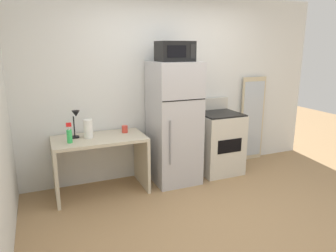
# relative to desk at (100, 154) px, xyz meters

# --- Properties ---
(ground_plane) EXTENTS (12.00, 12.00, 0.00)m
(ground_plane) POSITION_rel_desk_xyz_m (1.13, -1.32, -0.52)
(ground_plane) COLOR #9E7A51
(wall_back_white) EXTENTS (5.00, 0.10, 2.60)m
(wall_back_white) POSITION_rel_desk_xyz_m (1.13, 0.38, 0.78)
(wall_back_white) COLOR silver
(wall_back_white) RESTS_ON ground
(desk) EXTENTS (1.17, 0.63, 0.75)m
(desk) POSITION_rel_desk_xyz_m (0.00, 0.00, 0.00)
(desk) COLOR beige
(desk) RESTS_ON ground
(desk_lamp) EXTENTS (0.14, 0.12, 0.35)m
(desk_lamp) POSITION_rel_desk_xyz_m (-0.26, 0.09, 0.47)
(desk_lamp) COLOR black
(desk_lamp) RESTS_ON desk
(spray_bottle) EXTENTS (0.06, 0.06, 0.25)m
(spray_bottle) POSITION_rel_desk_xyz_m (-0.37, -0.10, 0.32)
(spray_bottle) COLOR green
(spray_bottle) RESTS_ON desk
(coffee_mug) EXTENTS (0.08, 0.08, 0.09)m
(coffee_mug) POSITION_rel_desk_xyz_m (0.37, 0.10, 0.27)
(coffee_mug) COLOR #D83F33
(coffee_mug) RESTS_ON desk
(paper_towel_roll) EXTENTS (0.11, 0.11, 0.24)m
(paper_towel_roll) POSITION_rel_desk_xyz_m (-0.12, 0.03, 0.35)
(paper_towel_roll) COLOR white
(paper_towel_roll) RESTS_ON desk
(refrigerator) EXTENTS (0.62, 0.67, 1.69)m
(refrigerator) POSITION_rel_desk_xyz_m (1.04, -0.01, 0.32)
(refrigerator) COLOR #B7B7BC
(refrigerator) RESTS_ON ground
(microwave) EXTENTS (0.46, 0.35, 0.26)m
(microwave) POSITION_rel_desk_xyz_m (1.04, -0.03, 1.29)
(microwave) COLOR black
(microwave) RESTS_ON refrigerator
(oven_range) EXTENTS (0.62, 0.61, 1.10)m
(oven_range) POSITION_rel_desk_xyz_m (1.79, 0.02, -0.06)
(oven_range) COLOR beige
(oven_range) RESTS_ON ground
(leaning_mirror) EXTENTS (0.44, 0.03, 1.40)m
(leaning_mirror) POSITION_rel_desk_xyz_m (2.60, 0.27, 0.18)
(leaning_mirror) COLOR #C6B793
(leaning_mirror) RESTS_ON ground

